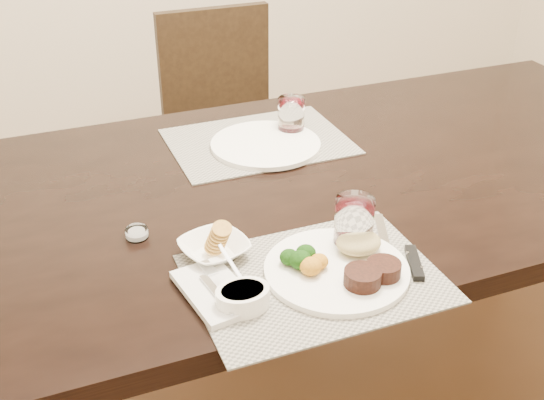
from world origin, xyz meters
name	(u,v)px	position (x,y,z in m)	size (l,w,h in m)	color
ground_plane	(329,391)	(0.00, 0.00, 0.00)	(4.50, 4.50, 0.00)	#442915
dining_table	(340,198)	(0.00, 0.00, 0.67)	(2.00, 1.00, 0.75)	black
chair_far	(225,121)	(0.00, 0.93, 0.50)	(0.42, 0.42, 0.90)	black
placemat_near	(315,278)	(-0.25, -0.38, 0.75)	(0.46, 0.34, 0.00)	gray
placemat_far	(258,142)	(-0.13, 0.22, 0.75)	(0.46, 0.34, 0.00)	gray
dinner_plate	(344,265)	(-0.19, -0.39, 0.77)	(0.28, 0.28, 0.05)	white
napkin_fork	(215,291)	(-0.44, -0.36, 0.76)	(0.13, 0.19, 0.02)	white
steak_knife	(406,255)	(-0.06, -0.39, 0.76)	(0.07, 0.25, 0.01)	silver
cracker_bowl	(214,248)	(-0.40, -0.24, 0.77)	(0.16, 0.16, 0.06)	white
sauce_ramekin	(243,297)	(-0.40, -0.41, 0.78)	(0.10, 0.15, 0.08)	white
wine_glass_near	(354,226)	(-0.14, -0.31, 0.80)	(0.08, 0.08, 0.11)	white
far_plate	(266,144)	(-0.13, 0.18, 0.76)	(0.29, 0.29, 0.01)	white
wine_glass_far	(291,117)	(-0.03, 0.24, 0.80)	(0.07, 0.07, 0.10)	white
salt_cellar	(137,233)	(-0.53, -0.12, 0.76)	(0.05, 0.05, 0.02)	white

